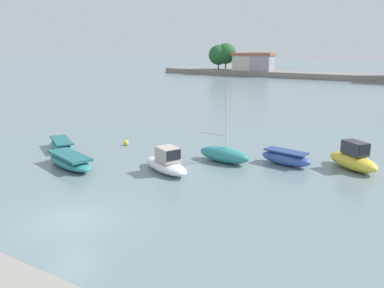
{
  "coord_description": "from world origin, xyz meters",
  "views": [
    {
      "loc": [
        14.35,
        -12.24,
        8.29
      ],
      "look_at": [
        -1.0,
        12.5,
        1.0
      ],
      "focal_mm": 37.94,
      "sensor_mm": 36.0,
      "label": 1
    }
  ],
  "objects": [
    {
      "name": "moored_boat_3",
      "position": [
        1.63,
        12.6,
        0.56
      ],
      "size": [
        4.23,
        1.94,
        5.16
      ],
      "rotation": [
        0.0,
        0.0,
        -0.12
      ],
      "color": "teal",
      "rests_on": "ground"
    },
    {
      "name": "moored_boat_0",
      "position": [
        -10.97,
        8.87,
        0.39
      ],
      "size": [
        4.66,
        3.59,
        0.82
      ],
      "rotation": [
        0.0,
        0.0,
        -0.54
      ],
      "color": "teal",
      "rests_on": "ground"
    },
    {
      "name": "moored_boat_4",
      "position": [
        5.6,
        14.27,
        0.5
      ],
      "size": [
        3.88,
        1.95,
        1.02
      ],
      "rotation": [
        0.0,
        0.0,
        -0.17
      ],
      "color": "#3856A8",
      "rests_on": "ground"
    },
    {
      "name": "moored_boat_1",
      "position": [
        -6.79,
        5.96,
        0.43
      ],
      "size": [
        5.44,
        3.14,
        0.91
      ],
      "rotation": [
        0.0,
        0.0,
        -0.3
      ],
      "color": "teal",
      "rests_on": "ground"
    },
    {
      "name": "ground_plane",
      "position": [
        0.0,
        0.0,
        0.0
      ],
      "size": [
        400.0,
        400.0,
        0.0
      ],
      "primitive_type": "plane",
      "color": "slate"
    },
    {
      "name": "moored_boat_5",
      "position": [
        9.79,
        15.68,
        0.7
      ],
      "size": [
        4.24,
        3.74,
        1.93
      ],
      "rotation": [
        0.0,
        0.0,
        -0.64
      ],
      "color": "yellow",
      "rests_on": "ground"
    },
    {
      "name": "distant_shoreline",
      "position": [
        -3.99,
        86.07,
        2.91
      ],
      "size": [
        106.51,
        7.44,
        9.02
      ],
      "color": "gray",
      "rests_on": "ground"
    },
    {
      "name": "moored_boat_2",
      "position": [
        -0.56,
        8.58,
        0.58
      ],
      "size": [
        4.7,
        3.22,
        1.72
      ],
      "rotation": [
        0.0,
        0.0,
        -0.41
      ],
      "color": "white",
      "rests_on": "ground"
    },
    {
      "name": "mooring_buoy_1",
      "position": [
        -7.54,
        12.65,
        0.21
      ],
      "size": [
        0.42,
        0.42,
        0.42
      ],
      "primitive_type": "sphere",
      "color": "yellow",
      "rests_on": "ground"
    }
  ]
}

